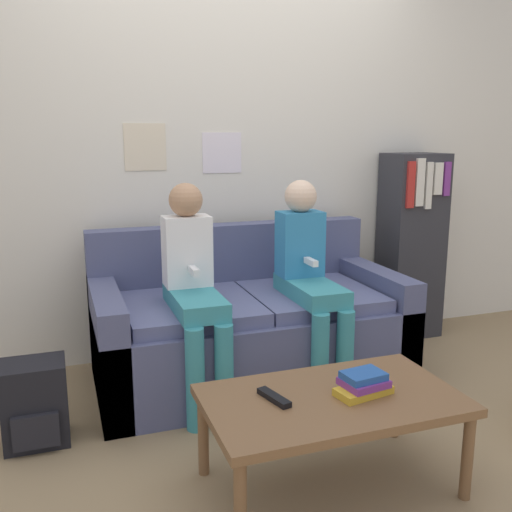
{
  "coord_description": "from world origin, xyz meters",
  "views": [
    {
      "loc": [
        -0.98,
        -2.37,
        1.36
      ],
      "look_at": [
        0.0,
        0.41,
        0.74
      ],
      "focal_mm": 40.0,
      "sensor_mm": 36.0,
      "label": 1
    }
  ],
  "objects_px": {
    "person_right": "(310,273)",
    "backpack": "(35,404)",
    "couch": "(248,328)",
    "tv_remote": "(274,398)",
    "bookshelf": "(411,245)",
    "coffee_table": "(332,406)",
    "person_left": "(194,283)"
  },
  "relations": [
    {
      "from": "couch",
      "to": "tv_remote",
      "type": "xyz_separation_m",
      "value": [
        -0.25,
        -1.06,
        0.1
      ]
    },
    {
      "from": "couch",
      "to": "bookshelf",
      "type": "height_order",
      "value": "bookshelf"
    },
    {
      "from": "bookshelf",
      "to": "couch",
      "type": "bearing_deg",
      "value": -165.65
    },
    {
      "from": "bookshelf",
      "to": "person_right",
      "type": "bearing_deg",
      "value": -152.17
    },
    {
      "from": "person_left",
      "to": "backpack",
      "type": "xyz_separation_m",
      "value": [
        -0.77,
        -0.17,
        -0.45
      ]
    },
    {
      "from": "couch",
      "to": "bookshelf",
      "type": "xyz_separation_m",
      "value": [
        1.28,
        0.33,
        0.34
      ]
    },
    {
      "from": "tv_remote",
      "to": "bookshelf",
      "type": "distance_m",
      "value": 2.08
    },
    {
      "from": "person_right",
      "to": "backpack",
      "type": "relative_size",
      "value": 2.96
    },
    {
      "from": "couch",
      "to": "bookshelf",
      "type": "bearing_deg",
      "value": 14.35
    },
    {
      "from": "person_left",
      "to": "backpack",
      "type": "height_order",
      "value": "person_left"
    },
    {
      "from": "bookshelf",
      "to": "backpack",
      "type": "distance_m",
      "value": 2.55
    },
    {
      "from": "couch",
      "to": "tv_remote",
      "type": "distance_m",
      "value": 1.1
    },
    {
      "from": "tv_remote",
      "to": "bookshelf",
      "type": "height_order",
      "value": "bookshelf"
    },
    {
      "from": "tv_remote",
      "to": "backpack",
      "type": "height_order",
      "value": "tv_remote"
    },
    {
      "from": "person_right",
      "to": "backpack",
      "type": "bearing_deg",
      "value": -173.16
    },
    {
      "from": "couch",
      "to": "backpack",
      "type": "distance_m",
      "value": 1.19
    },
    {
      "from": "couch",
      "to": "person_right",
      "type": "bearing_deg",
      "value": -35.19
    },
    {
      "from": "person_left",
      "to": "person_right",
      "type": "bearing_deg",
      "value": 0.04
    },
    {
      "from": "backpack",
      "to": "bookshelf",
      "type": "bearing_deg",
      "value": 16.12
    },
    {
      "from": "tv_remote",
      "to": "person_left",
      "type": "bearing_deg",
      "value": 81.31
    },
    {
      "from": "couch",
      "to": "person_left",
      "type": "xyz_separation_m",
      "value": [
        -0.36,
        -0.2,
        0.35
      ]
    },
    {
      "from": "tv_remote",
      "to": "bookshelf",
      "type": "bearing_deg",
      "value": 26.68
    },
    {
      "from": "couch",
      "to": "coffee_table",
      "type": "distance_m",
      "value": 1.1
    },
    {
      "from": "bookshelf",
      "to": "backpack",
      "type": "height_order",
      "value": "bookshelf"
    },
    {
      "from": "person_right",
      "to": "coffee_table",
      "type": "bearing_deg",
      "value": -109.14
    },
    {
      "from": "coffee_table",
      "to": "person_left",
      "type": "xyz_separation_m",
      "value": [
        -0.33,
        0.9,
        0.29
      ]
    },
    {
      "from": "couch",
      "to": "person_right",
      "type": "distance_m",
      "value": 0.49
    },
    {
      "from": "coffee_table",
      "to": "bookshelf",
      "type": "height_order",
      "value": "bookshelf"
    },
    {
      "from": "person_left",
      "to": "tv_remote",
      "type": "bearing_deg",
      "value": -83.25
    },
    {
      "from": "couch",
      "to": "person_left",
      "type": "relative_size",
      "value": 1.5
    },
    {
      "from": "person_left",
      "to": "backpack",
      "type": "bearing_deg",
      "value": -167.68
    },
    {
      "from": "coffee_table",
      "to": "person_left",
      "type": "bearing_deg",
      "value": 109.87
    }
  ]
}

